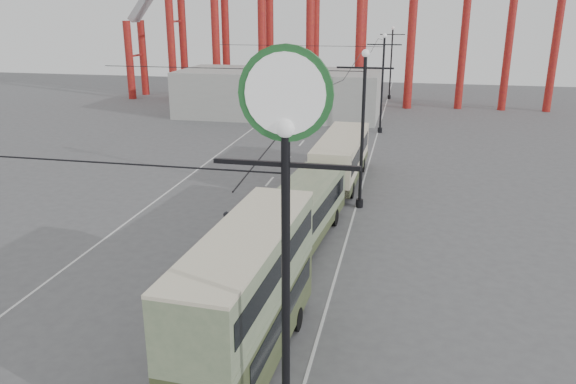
% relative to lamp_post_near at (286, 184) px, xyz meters
% --- Properties ---
extents(ground, '(160.00, 160.00, 0.00)m').
position_rel_lamp_post_near_xyz_m(ground, '(-5.60, 3.00, -7.86)').
color(ground, '#535356').
rests_on(ground, ground).
extents(road_markings, '(12.52, 120.00, 0.01)m').
position_rel_lamp_post_near_xyz_m(road_markings, '(-6.46, 22.70, -7.86)').
color(road_markings, silver).
rests_on(road_markings, ground).
extents(lamp_post_near, '(3.20, 0.44, 10.80)m').
position_rel_lamp_post_near_xyz_m(lamp_post_near, '(0.00, 0.00, 0.00)').
color(lamp_post_near, black).
rests_on(lamp_post_near, ground).
extents(lamp_post_mid, '(3.20, 0.44, 9.32)m').
position_rel_lamp_post_near_xyz_m(lamp_post_mid, '(0.00, 21.00, -3.18)').
color(lamp_post_mid, black).
rests_on(lamp_post_mid, ground).
extents(lamp_post_far, '(3.20, 0.44, 9.32)m').
position_rel_lamp_post_near_xyz_m(lamp_post_far, '(0.00, 43.00, -3.18)').
color(lamp_post_far, black).
rests_on(lamp_post_far, ground).
extents(lamp_post_distant, '(3.20, 0.44, 9.32)m').
position_rel_lamp_post_near_xyz_m(lamp_post_distant, '(0.00, 65.00, -3.18)').
color(lamp_post_distant, black).
rests_on(lamp_post_distant, ground).
extents(fairground_shed, '(22.00, 10.00, 5.00)m').
position_rel_lamp_post_near_xyz_m(fairground_shed, '(-11.60, 50.00, -5.36)').
color(fairground_shed, '#ACACA6').
rests_on(fairground_shed, ground).
extents(double_decker_bus, '(2.72, 9.12, 4.84)m').
position_rel_lamp_post_near_xyz_m(double_decker_bus, '(-2.21, 4.31, -5.15)').
color(double_decker_bus, '#364223').
rests_on(double_decker_bus, ground).
extents(single_decker_green, '(3.31, 10.63, 2.96)m').
position_rel_lamp_post_near_xyz_m(single_decker_green, '(-2.43, 14.62, -6.19)').
color(single_decker_green, '#6C7F5D').
rests_on(single_decker_green, ground).
extents(single_decker_cream, '(2.91, 10.45, 3.23)m').
position_rel_lamp_post_near_xyz_m(single_decker_cream, '(-1.75, 25.94, -6.04)').
color(single_decker_cream, beige).
rests_on(single_decker_cream, ground).
extents(pedestrian, '(0.73, 0.51, 1.93)m').
position_rel_lamp_post_near_xyz_m(pedestrian, '(-5.96, 13.55, -6.90)').
color(pedestrian, black).
rests_on(pedestrian, ground).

